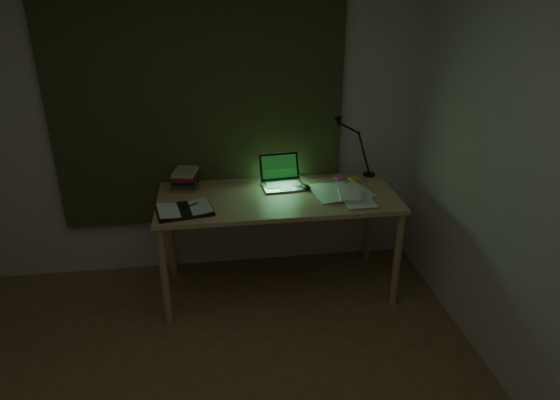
# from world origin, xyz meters

# --- Properties ---
(wall_back) EXTENTS (3.50, 0.00, 2.50)m
(wall_back) POSITION_xyz_m (0.00, 2.00, 1.25)
(wall_back) COLOR beige
(wall_back) RESTS_ON ground
(curtain) EXTENTS (2.20, 0.06, 2.00)m
(curtain) POSITION_xyz_m (0.00, 1.96, 1.45)
(curtain) COLOR #2F371B
(curtain) RESTS_ON wall_back
(desk) EXTENTS (1.76, 0.77, 0.80)m
(desk) POSITION_xyz_m (0.54, 1.54, 0.40)
(desk) COLOR tan
(desk) RESTS_ON floor
(laptop) EXTENTS (0.35, 0.39, 0.23)m
(laptop) POSITION_xyz_m (0.61, 1.69, 0.92)
(laptop) COLOR #B1B1B6
(laptop) RESTS_ON desk
(open_textbook) EXTENTS (0.42, 0.33, 0.03)m
(open_textbook) POSITION_xyz_m (-0.13, 1.35, 0.82)
(open_textbook) COLOR silver
(open_textbook) RESTS_ON desk
(book_stack) EXTENTS (0.23, 0.25, 0.15)m
(book_stack) POSITION_xyz_m (-0.14, 1.79, 0.87)
(book_stack) COLOR silver
(book_stack) RESTS_ON desk
(loose_papers) EXTENTS (0.40, 0.42, 0.02)m
(loose_papers) POSITION_xyz_m (1.01, 1.46, 0.81)
(loose_papers) COLOR silver
(loose_papers) RESTS_ON desk
(mouse) EXTENTS (0.09, 0.11, 0.04)m
(mouse) POSITION_xyz_m (0.77, 1.62, 0.82)
(mouse) COLOR black
(mouse) RESTS_ON desk
(sticky_yellow) EXTENTS (0.10, 0.10, 0.02)m
(sticky_yellow) POSITION_xyz_m (1.19, 1.75, 0.81)
(sticky_yellow) COLOR yellow
(sticky_yellow) RESTS_ON desk
(sticky_pink) EXTENTS (0.09, 0.09, 0.01)m
(sticky_pink) POSITION_xyz_m (1.07, 1.81, 0.81)
(sticky_pink) COLOR pink
(sticky_pink) RESTS_ON desk
(desk_lamp) EXTENTS (0.38, 0.33, 0.51)m
(desk_lamp) POSITION_xyz_m (1.33, 1.84, 1.06)
(desk_lamp) COLOR black
(desk_lamp) RESTS_ON desk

